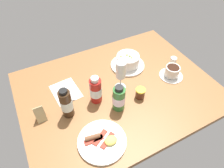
# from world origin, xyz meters

# --- Properties ---
(ground_plane) EXTENTS (1.10, 0.84, 0.03)m
(ground_plane) POSITION_xyz_m (0.00, 0.00, -0.01)
(ground_plane) COLOR brown
(porridge_bowl) EXTENTS (0.22, 0.22, 0.09)m
(porridge_bowl) POSITION_xyz_m (-0.15, -0.14, 0.04)
(porridge_bowl) COLOR silver
(porridge_bowl) RESTS_ON ground_plane
(cutlery_setting) EXTENTS (0.15, 0.19, 0.01)m
(cutlery_setting) POSITION_xyz_m (0.28, -0.11, 0.00)
(cutlery_setting) COLOR silver
(cutlery_setting) RESTS_ON ground_plane
(coffee_cup) EXTENTS (0.14, 0.14, 0.07)m
(coffee_cup) POSITION_xyz_m (-0.34, 0.06, 0.03)
(coffee_cup) COLOR silver
(coffee_cup) RESTS_ON ground_plane
(creamer_jug) EXTENTS (0.04, 0.05, 0.05)m
(creamer_jug) POSITION_xyz_m (-0.42, -0.03, 0.02)
(creamer_jug) COLOR silver
(creamer_jug) RESTS_ON ground_plane
(wine_glass) EXTENTS (0.07, 0.07, 0.19)m
(wine_glass) POSITION_xyz_m (-0.02, -0.00, 0.13)
(wine_glass) COLOR white
(wine_glass) RESTS_ON ground_plane
(jam_jar) EXTENTS (0.05, 0.05, 0.06)m
(jam_jar) POSITION_xyz_m (-0.08, 0.11, 0.03)
(jam_jar) COLOR #4C2617
(jam_jar) RESTS_ON ground_plane
(sauce_bottle_green) EXTENTS (0.06, 0.06, 0.16)m
(sauce_bottle_green) POSITION_xyz_m (0.06, 0.12, 0.07)
(sauce_bottle_green) COLOR #337233
(sauce_bottle_green) RESTS_ON ground_plane
(sauce_bottle_brown) EXTENTS (0.06, 0.06, 0.18)m
(sauce_bottle_brown) POSITION_xyz_m (0.31, 0.04, 0.08)
(sauce_bottle_brown) COLOR #382314
(sauce_bottle_brown) RESTS_ON ground_plane
(sauce_bottle_red) EXTENTS (0.06, 0.06, 0.17)m
(sauce_bottle_red) POSITION_xyz_m (0.15, 0.02, 0.08)
(sauce_bottle_red) COLOR #B21E19
(sauce_bottle_red) RESTS_ON ground_plane
(breakfast_plate) EXTENTS (0.23, 0.23, 0.04)m
(breakfast_plate) POSITION_xyz_m (0.23, 0.26, 0.01)
(breakfast_plate) COLOR silver
(breakfast_plate) RESTS_ON ground_plane
(menu_card) EXTENTS (0.05, 0.05, 0.10)m
(menu_card) POSITION_xyz_m (0.44, 0.01, 0.05)
(menu_card) COLOR tan
(menu_card) RESTS_ON ground_plane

